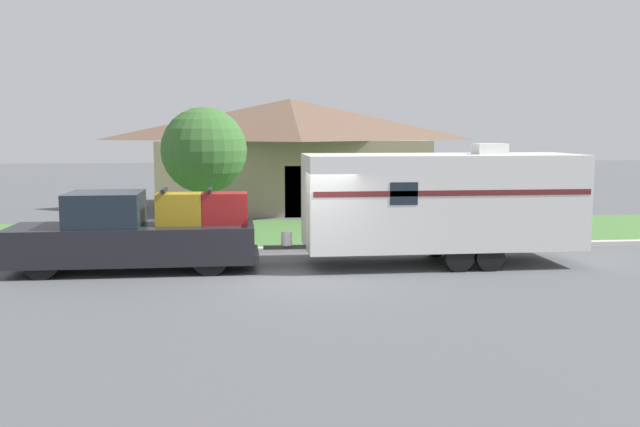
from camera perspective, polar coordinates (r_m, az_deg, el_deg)
The scene contains 8 objects.
ground_plane at distance 17.31m, azimuth -1.03°, elevation -5.18°, with size 120.00×120.00×0.00m, color #515456.
curb_strip at distance 20.96m, azimuth -2.05°, elevation -2.87°, with size 80.00×0.30×0.14m.
lawn_strip at distance 24.57m, azimuth -2.74°, elevation -1.58°, with size 80.00×7.00×0.03m.
house_across_street at distance 32.52m, azimuth -2.42°, elevation 4.97°, with size 12.22×8.19×4.93m.
pickup_truck at distance 18.62m, azimuth -14.54°, elevation -1.65°, with size 6.18×1.98×2.09m.
travel_trailer at distance 19.12m, azimuth 9.68°, elevation 1.00°, with size 8.32×2.46×3.20m.
mailbox at distance 22.14m, azimuth -17.94°, elevation -0.17°, with size 0.48×0.20×1.35m.
tree_in_yard at distance 24.11m, azimuth -9.27°, elevation 5.00°, with size 2.86×2.86×4.31m.
Camera 1 is at (-1.67, -16.85, 3.59)m, focal length 40.00 mm.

